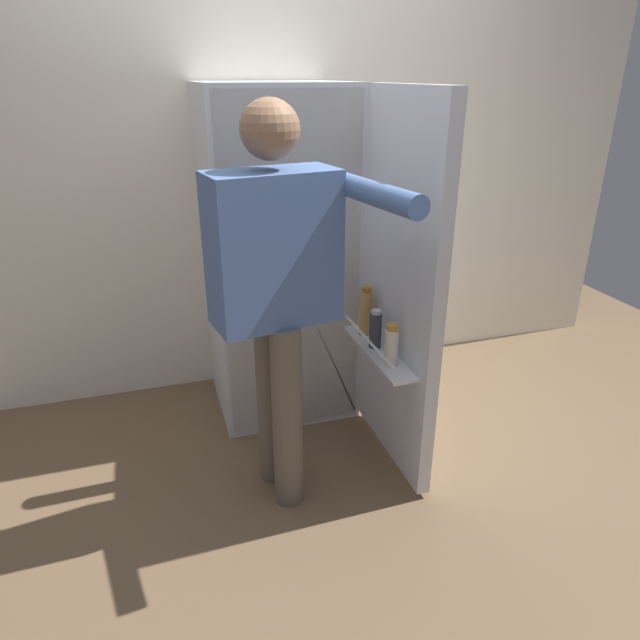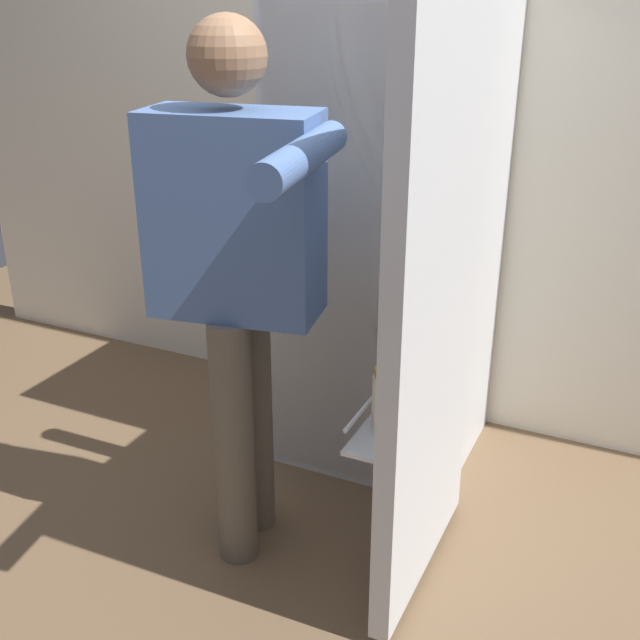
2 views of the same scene
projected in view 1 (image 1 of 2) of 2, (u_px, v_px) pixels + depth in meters
The scene contains 4 objects.
ground_plane at pixel (311, 456), 2.64m from camera, with size 5.75×5.75×0.00m, color brown.
kitchen_wall at pixel (258, 140), 2.91m from camera, with size 4.40×0.10×2.64m, color silver.
refrigerator at pixel (286, 259), 2.77m from camera, with size 0.73×1.28×1.60m.
person at pixel (277, 280), 2.08m from camera, with size 0.62×0.71×1.57m.
Camera 1 is at (-0.61, -2.08, 1.63)m, focal length 31.89 mm.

